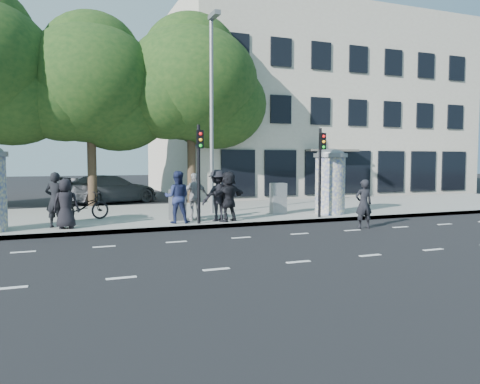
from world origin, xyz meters
name	(u,v)px	position (x,y,z in m)	size (l,w,h in m)	color
ground	(260,246)	(0.00, 0.00, 0.00)	(120.00, 120.00, 0.00)	black
sidewalk	(188,214)	(0.00, 7.50, 0.07)	(40.00, 8.00, 0.15)	gray
curb	(218,226)	(0.00, 3.55, 0.07)	(40.00, 0.10, 0.16)	slate
lane_dash_near	(298,262)	(0.00, -2.20, 0.00)	(32.00, 0.12, 0.01)	silver
lane_dash_far	(241,238)	(0.00, 1.40, 0.00)	(32.00, 0.12, 0.01)	silver
ad_column_right	(330,180)	(5.20, 4.70, 1.54)	(1.36, 1.36, 2.65)	beige
traffic_pole_near	(199,163)	(-0.60, 3.79, 2.23)	(0.22, 0.31, 3.40)	black
traffic_pole_far	(321,163)	(4.20, 3.79, 2.23)	(0.22, 0.31, 3.40)	black
street_lamp	(212,99)	(0.80, 6.63, 4.79)	(0.25, 0.93, 8.00)	slate
tree_near_left	(90,84)	(-3.50, 12.70, 6.06)	(6.80, 6.80, 8.97)	#38281C
tree_center	(191,84)	(1.50, 12.30, 6.31)	(7.00, 7.00, 9.30)	#38281C
building	(298,111)	(12.00, 19.99, 5.99)	(20.30, 15.85, 12.00)	#B5AA98
ped_a	(66,204)	(-4.90, 4.26, 0.95)	(0.79, 0.51, 1.61)	black
ped_b	(56,200)	(-5.20, 4.62, 1.06)	(0.66, 0.43, 1.81)	black
ped_c	(177,197)	(-1.26, 4.25, 1.06)	(0.88, 0.69, 1.82)	#1D254A
ped_d	(218,195)	(0.24, 4.32, 1.08)	(1.20, 0.69, 1.85)	black
ped_e	(195,197)	(-0.48, 4.76, 1.01)	(1.01, 0.58, 1.73)	#98979A
ped_f	(228,196)	(0.55, 4.03, 1.05)	(1.67, 0.60, 1.80)	black
man_road	(364,204)	(4.63, 1.67, 0.84)	(0.61, 0.40, 1.68)	black
bicycle	(83,206)	(-4.29, 6.21, 0.66)	(1.94, 0.68, 1.02)	black
cabinet_left	(178,205)	(-1.08, 4.96, 0.71)	(0.54, 0.39, 1.13)	slate
cabinet_right	(278,198)	(3.23, 5.45, 0.78)	(0.60, 0.44, 1.26)	gray
car_right	(111,189)	(-2.43, 14.50, 0.76)	(5.24, 2.13, 1.52)	slate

